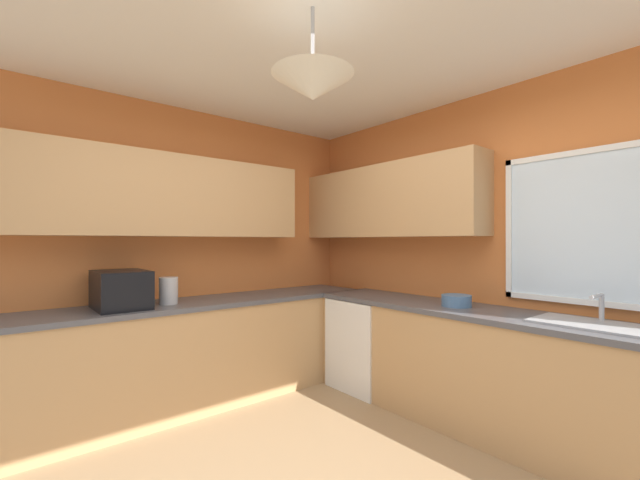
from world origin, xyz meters
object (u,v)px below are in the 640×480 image
(dishwasher, at_px, (369,343))
(sink_assembly, at_px, (594,324))
(microwave, at_px, (121,289))
(bowl, at_px, (456,301))
(kettle, at_px, (169,291))

(dishwasher, relative_size, sink_assembly, 1.30)
(microwave, bearing_deg, sink_assembly, 39.72)
(dishwasher, xyz_separation_m, microwave, (-0.66, -2.05, 0.61))
(microwave, xyz_separation_m, bowl, (1.59, 2.08, -0.10))
(bowl, bearing_deg, kettle, -132.19)
(microwave, relative_size, bowl, 2.09)
(kettle, relative_size, bowl, 0.96)
(dishwasher, distance_m, kettle, 1.91)
(microwave, distance_m, bowl, 2.62)
(kettle, xyz_separation_m, sink_assembly, (2.50, 1.74, -0.10))
(kettle, bearing_deg, bowl, 47.81)
(kettle, height_order, bowl, kettle)
(dishwasher, distance_m, microwave, 2.24)
(microwave, bearing_deg, dishwasher, 72.19)
(dishwasher, bearing_deg, bowl, 1.85)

